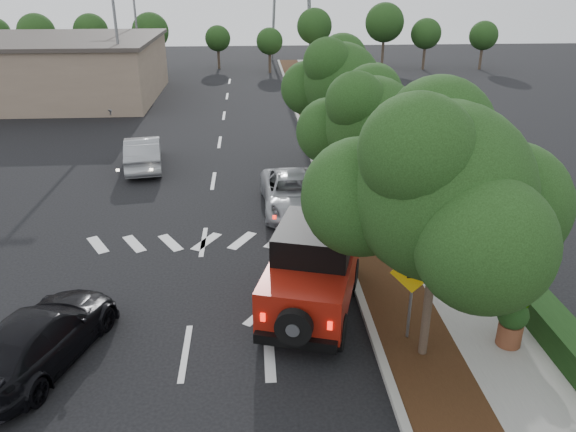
{
  "coord_description": "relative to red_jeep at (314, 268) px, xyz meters",
  "views": [
    {
      "loc": [
        1.72,
        -11.09,
        8.36
      ],
      "look_at": [
        2.66,
        3.0,
        2.18
      ],
      "focal_mm": 35.0,
      "sensor_mm": 36.0,
      "label": 1
    }
  ],
  "objects": [
    {
      "name": "planting_strip",
      "position": [
        2.34,
        10.2,
        -1.15
      ],
      "size": [
        1.8,
        70.0,
        0.12
      ],
      "primitive_type": "cube",
      "color": "black",
      "rests_on": "ground"
    },
    {
      "name": "silver_sedan_oncoming",
      "position": [
        -6.54,
        12.2,
        -0.47
      ],
      "size": [
        2.22,
        4.64,
        1.47
      ],
      "primitive_type": "imported",
      "rotation": [
        0.0,
        0.0,
        3.3
      ],
      "color": "#919398",
      "rests_on": "ground"
    },
    {
      "name": "ground",
      "position": [
        -3.26,
        -1.8,
        -1.21
      ],
      "size": [
        120.0,
        120.0,
        0.0
      ],
      "primitive_type": "plane",
      "color": "black",
      "rests_on": "ground"
    },
    {
      "name": "speed_hump_sign",
      "position": [
        2.14,
        -1.68,
        0.44
      ],
      "size": [
        1.12,
        0.11,
        2.37
      ],
      "rotation": [
        0.0,
        0.0,
        -0.04
      ],
      "color": "slate",
      "rests_on": "ground"
    },
    {
      "name": "light_pole_b",
      "position": [
        -10.76,
        36.2,
        -1.21
      ],
      "size": [
        2.0,
        0.22,
        9.0
      ],
      "primitive_type": null,
      "color": "slate",
      "rests_on": "ground"
    },
    {
      "name": "parked_suv",
      "position": [
        -11.88,
        23.58,
        -0.45
      ],
      "size": [
        4.76,
        3.12,
        1.51
      ],
      "primitive_type": "imported",
      "rotation": [
        0.0,
        0.0,
        1.24
      ],
      "color": "#AEB1B6",
      "rests_on": "ground"
    },
    {
      "name": "transmission_tower",
      "position": [
        2.74,
        46.2,
        -1.21
      ],
      "size": [
        7.0,
        4.0,
        28.0
      ],
      "primitive_type": null,
      "color": "slate",
      "rests_on": "ground"
    },
    {
      "name": "black_suv_oncoming",
      "position": [
        -6.52,
        -1.87,
        -0.54
      ],
      "size": [
        3.15,
        4.94,
        1.33
      ],
      "primitive_type": "imported",
      "rotation": [
        0.0,
        0.0,
        2.84
      ],
      "color": "black",
      "rests_on": "ground"
    },
    {
      "name": "terracotta_planter",
      "position": [
        4.48,
        -2.13,
        -0.36
      ],
      "size": [
        0.72,
        0.72,
        1.26
      ],
      "rotation": [
        0.0,
        0.0,
        -0.09
      ],
      "color": "brown",
      "rests_on": "ground"
    },
    {
      "name": "light_pole_a",
      "position": [
        -9.76,
        24.2,
        -1.21
      ],
      "size": [
        2.0,
        0.22,
        9.0
      ],
      "primitive_type": null,
      "color": "slate",
      "rests_on": "ground"
    },
    {
      "name": "street_tree_near",
      "position": [
        2.34,
        -2.3,
        -1.21
      ],
      "size": [
        3.8,
        3.8,
        5.92
      ],
      "primitive_type": null,
      "color": "black",
      "rests_on": "ground"
    },
    {
      "name": "street_tree_mid",
      "position": [
        2.34,
        4.7,
        -1.21
      ],
      "size": [
        3.2,
        3.2,
        5.32
      ],
      "primitive_type": null,
      "color": "black",
      "rests_on": "ground"
    },
    {
      "name": "sidewalk",
      "position": [
        4.24,
        10.2,
        -1.15
      ],
      "size": [
        2.0,
        70.0,
        0.12
      ],
      "primitive_type": "cube",
      "color": "gray",
      "rests_on": "ground"
    },
    {
      "name": "red_jeep",
      "position": [
        0.0,
        0.0,
        0.0
      ],
      "size": [
        3.14,
        4.85,
        2.37
      ],
      "rotation": [
        0.0,
        0.0,
        -0.28
      ],
      "color": "black",
      "rests_on": "ground"
    },
    {
      "name": "hedge",
      "position": [
        5.64,
        10.2,
        -0.81
      ],
      "size": [
        0.8,
        70.0,
        0.8
      ],
      "primitive_type": "cube",
      "color": "black",
      "rests_on": "ground"
    },
    {
      "name": "curb",
      "position": [
        1.34,
        10.2,
        -1.13
      ],
      "size": [
        0.2,
        70.0,
        0.15
      ],
      "primitive_type": "cube",
      "color": "#9E9B93",
      "rests_on": "ground"
    },
    {
      "name": "street_tree_far",
      "position": [
        2.34,
        11.2,
        -1.21
      ],
      "size": [
        3.4,
        3.4,
        5.62
      ],
      "primitive_type": null,
      "color": "black",
      "rests_on": "ground"
    },
    {
      "name": "silver_suv_ahead",
      "position": [
        -0.06,
        6.77,
        -0.53
      ],
      "size": [
        2.39,
        4.9,
        1.34
      ],
      "primitive_type": "imported",
      "rotation": [
        0.0,
        0.0,
        0.03
      ],
      "color": "#9C9EA4",
      "rests_on": "ground"
    }
  ]
}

